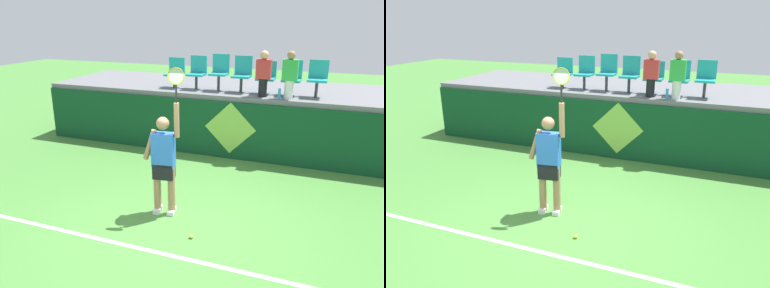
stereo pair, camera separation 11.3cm
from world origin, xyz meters
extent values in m
plane|color=#478438|center=(0.00, 0.00, 0.00)|extent=(40.00, 40.00, 0.00)
cube|color=#0F4223|center=(0.00, 3.56, 0.71)|extent=(10.66, 0.20, 1.42)
cube|color=slate|center=(0.00, 4.98, 1.48)|extent=(10.66, 2.95, 0.12)
cube|color=white|center=(0.00, -0.73, 0.00)|extent=(9.59, 0.08, 0.01)
cube|color=white|center=(-0.56, 0.42, 0.04)|extent=(0.16, 0.27, 0.08)
cube|color=white|center=(-0.30, 0.45, 0.04)|extent=(0.16, 0.27, 0.08)
cylinder|color=#A87A56|center=(-0.56, 0.42, 0.45)|extent=(0.13, 0.13, 0.89)
cylinder|color=#A87A56|center=(-0.30, 0.45, 0.45)|extent=(0.13, 0.13, 0.89)
cube|color=black|center=(-0.43, 0.43, 0.81)|extent=(0.39, 0.27, 0.28)
cube|color=blue|center=(-0.43, 0.43, 1.19)|extent=(0.41, 0.27, 0.60)
sphere|color=#A87A56|center=(-0.43, 0.43, 1.66)|extent=(0.22, 0.22, 0.22)
cylinder|color=#A87A56|center=(-0.67, 0.40, 1.27)|extent=(0.27, 0.13, 0.55)
cylinder|color=#A87A56|center=(-0.19, 0.47, 1.73)|extent=(0.09, 0.09, 0.58)
cylinder|color=black|center=(-0.19, 0.47, 2.17)|extent=(0.03, 0.03, 0.30)
torus|color=gold|center=(-0.19, 0.47, 2.45)|extent=(0.28, 0.06, 0.28)
ellipsoid|color=silver|center=(-0.19, 0.47, 2.45)|extent=(0.24, 0.05, 0.24)
sphere|color=#D1E533|center=(0.31, -0.19, 0.03)|extent=(0.07, 0.07, 0.07)
cylinder|color=#338CE5|center=(1.02, 3.63, 1.66)|extent=(0.06, 0.06, 0.24)
cylinder|color=#38383D|center=(-1.80, 4.12, 1.70)|extent=(0.07, 0.07, 0.32)
cube|color=teal|center=(-1.80, 4.12, 1.89)|extent=(0.44, 0.42, 0.05)
cube|color=teal|center=(-1.80, 4.31, 2.11)|extent=(0.44, 0.04, 0.40)
cylinder|color=#38383D|center=(-1.18, 4.12, 1.72)|extent=(0.07, 0.07, 0.35)
cube|color=teal|center=(-1.18, 4.12, 1.92)|extent=(0.44, 0.42, 0.05)
cube|color=teal|center=(-1.18, 4.31, 2.17)|extent=(0.44, 0.04, 0.44)
cylinder|color=#38383D|center=(-0.58, 4.12, 1.74)|extent=(0.07, 0.07, 0.40)
cube|color=teal|center=(-0.58, 4.12, 1.96)|extent=(0.44, 0.42, 0.05)
cube|color=teal|center=(-0.58, 4.31, 2.22)|extent=(0.44, 0.04, 0.46)
cylinder|color=#38383D|center=(0.00, 4.12, 1.73)|extent=(0.07, 0.07, 0.37)
cube|color=teal|center=(0.00, 4.12, 1.94)|extent=(0.44, 0.42, 0.05)
cube|color=teal|center=(0.00, 4.31, 2.19)|extent=(0.44, 0.04, 0.46)
cylinder|color=#38383D|center=(0.60, 4.12, 1.71)|extent=(0.07, 0.07, 0.34)
cube|color=teal|center=(0.60, 4.12, 1.91)|extent=(0.44, 0.42, 0.05)
cube|color=teal|center=(0.60, 4.31, 2.13)|extent=(0.44, 0.04, 0.38)
cylinder|color=#38383D|center=(1.20, 4.12, 1.71)|extent=(0.07, 0.07, 0.34)
cube|color=teal|center=(1.20, 4.12, 1.91)|extent=(0.44, 0.42, 0.05)
cube|color=teal|center=(1.20, 4.31, 2.15)|extent=(0.44, 0.04, 0.43)
cylinder|color=#38383D|center=(1.79, 4.12, 1.73)|extent=(0.07, 0.07, 0.38)
cube|color=teal|center=(1.79, 4.12, 1.94)|extent=(0.44, 0.42, 0.05)
cube|color=teal|center=(1.79, 4.31, 2.18)|extent=(0.44, 0.04, 0.42)
cylinder|color=white|center=(1.20, 3.75, 1.75)|extent=(0.20, 0.20, 0.42)
cube|color=green|center=(1.20, 3.75, 2.20)|extent=(0.34, 0.20, 0.47)
sphere|color=#A87A56|center=(1.20, 3.75, 2.53)|extent=(0.19, 0.19, 0.19)
cylinder|color=black|center=(0.60, 3.80, 1.75)|extent=(0.20, 0.20, 0.42)
cube|color=red|center=(0.60, 3.80, 2.19)|extent=(0.34, 0.20, 0.44)
sphere|color=#DBAD84|center=(0.60, 3.80, 2.51)|extent=(0.20, 0.20, 0.20)
cube|color=#0F4223|center=(-0.07, 3.45, 0.00)|extent=(0.90, 0.01, 0.00)
plane|color=#8CC64C|center=(-0.07, 3.45, 0.78)|extent=(1.27, 0.00, 1.27)
camera|label=1|loc=(2.17, -5.07, 3.37)|focal=35.43mm
camera|label=2|loc=(2.28, -5.03, 3.37)|focal=35.43mm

